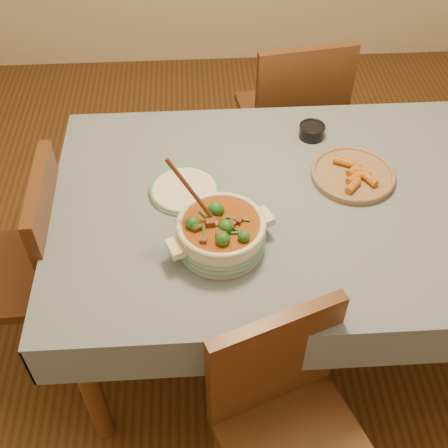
% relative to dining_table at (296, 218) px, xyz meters
% --- Properties ---
extents(floor, '(4.50, 4.50, 0.00)m').
position_rel_dining_table_xyz_m(floor, '(0.00, 0.00, -0.66)').
color(floor, '#432913').
rests_on(floor, ground).
extents(dining_table, '(1.68, 1.08, 0.76)m').
position_rel_dining_table_xyz_m(dining_table, '(0.00, 0.00, 0.00)').
color(dining_table, brown).
rests_on(dining_table, floor).
extents(stew_casserole, '(0.35, 0.35, 0.32)m').
position_rel_dining_table_xyz_m(stew_casserole, '(-0.28, -0.20, 0.16)').
color(stew_casserole, beige).
rests_on(stew_casserole, dining_table).
extents(white_plate, '(0.30, 0.30, 0.02)m').
position_rel_dining_table_xyz_m(white_plate, '(-0.39, 0.06, 0.10)').
color(white_plate, silver).
rests_on(white_plate, dining_table).
extents(condiment_bowl, '(0.10, 0.10, 0.05)m').
position_rel_dining_table_xyz_m(condiment_bowl, '(0.10, 0.34, 0.12)').
color(condiment_bowl, black).
rests_on(condiment_bowl, dining_table).
extents(fried_plate, '(0.34, 0.34, 0.05)m').
position_rel_dining_table_xyz_m(fried_plate, '(0.21, 0.10, 0.11)').
color(fried_plate, '#947652').
rests_on(fried_plate, dining_table).
extents(chair_far, '(0.49, 0.49, 0.92)m').
position_rel_dining_table_xyz_m(chair_far, '(0.12, 0.82, -0.14)').
color(chair_far, '#56311A').
rests_on(chair_far, floor).
extents(chair_near, '(0.52, 0.52, 0.87)m').
position_rel_dining_table_xyz_m(chair_near, '(-0.11, -0.65, -0.17)').
color(chair_near, '#56311A').
rests_on(chair_near, floor).
extents(chair_left, '(0.43, 0.43, 0.90)m').
position_rel_dining_table_xyz_m(chair_left, '(-0.96, -0.01, -0.16)').
color(chair_left, '#56311A').
rests_on(chair_left, floor).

